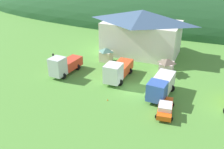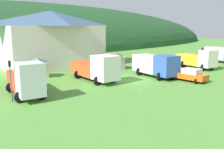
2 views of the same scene
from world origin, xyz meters
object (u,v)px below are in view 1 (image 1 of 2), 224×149
at_px(play_shed_pink, 167,66).
at_px(box_truck_blue, 161,86).
at_px(service_pickup_orange, 165,108).
at_px(depot_building, 142,32).
at_px(heavy_rig_white, 118,70).
at_px(traffic_cone_mid_row, 164,85).
at_px(traffic_cone_near_pickup, 108,101).
at_px(play_shed_cream, 106,54).
at_px(tow_truck_silver, 64,65).
at_px(traffic_light_west, 54,62).

bearing_deg(play_shed_pink, box_truck_blue, -84.33).
height_order(box_truck_blue, service_pickup_orange, box_truck_blue).
bearing_deg(depot_building, service_pickup_orange, -64.81).
xyz_separation_m(heavy_rig_white, traffic_cone_mid_row, (7.77, 1.04, -1.72)).
xyz_separation_m(depot_building, traffic_cone_near_pickup, (1.25, -20.46, -4.83)).
bearing_deg(heavy_rig_white, box_truck_blue, 71.61).
relative_size(heavy_rig_white, traffic_cone_near_pickup, 16.18).
xyz_separation_m(service_pickup_orange, traffic_cone_near_pickup, (-8.33, -0.10, -0.83)).
height_order(play_shed_cream, box_truck_blue, box_truck_blue).
xyz_separation_m(play_shed_pink, heavy_rig_white, (-7.13, -5.59, 0.24)).
bearing_deg(tow_truck_silver, service_pickup_orange, 79.75).
bearing_deg(service_pickup_orange, tow_truck_silver, -112.14).
height_order(tow_truck_silver, box_truck_blue, tow_truck_silver).
xyz_separation_m(play_shed_cream, play_shed_pink, (12.31, -1.11, 0.04)).
relative_size(heavy_rig_white, box_truck_blue, 1.13).
relative_size(play_shed_pink, traffic_cone_mid_row, 4.95).
relative_size(play_shed_cream, heavy_rig_white, 0.35).
distance_m(play_shed_cream, traffic_cone_near_pickup, 15.08).
height_order(box_truck_blue, traffic_cone_near_pickup, box_truck_blue).
bearing_deg(traffic_cone_mid_row, depot_building, 121.96).
height_order(box_truck_blue, traffic_cone_mid_row, box_truck_blue).
height_order(service_pickup_orange, traffic_cone_mid_row, service_pickup_orange).
bearing_deg(tow_truck_silver, traffic_cone_near_pickup, 68.88).
xyz_separation_m(play_shed_cream, traffic_light_west, (-5.91, -9.09, 0.97)).
distance_m(heavy_rig_white, box_truck_blue, 8.37).
bearing_deg(traffic_cone_near_pickup, play_shed_pink, 64.60).
bearing_deg(box_truck_blue, play_shed_cream, -121.47).
bearing_deg(depot_building, traffic_cone_near_pickup, -86.51).
distance_m(play_shed_pink, box_truck_blue, 8.26).
xyz_separation_m(tow_truck_silver, heavy_rig_white, (9.47, 1.74, -0.05)).
distance_m(traffic_light_west, traffic_cone_near_pickup, 13.30).
distance_m(heavy_rig_white, traffic_cone_mid_row, 8.03).
distance_m(play_shed_cream, heavy_rig_white, 8.47).
bearing_deg(traffic_cone_mid_row, traffic_light_west, -169.66).
bearing_deg(box_truck_blue, traffic_cone_near_pickup, -53.76).
height_order(heavy_rig_white, traffic_cone_mid_row, heavy_rig_white).
distance_m(tow_truck_silver, traffic_cone_near_pickup, 11.98).
bearing_deg(heavy_rig_white, traffic_cone_mid_row, 97.52).
relative_size(depot_building, traffic_cone_near_pickup, 33.51).
distance_m(box_truck_blue, traffic_light_west, 19.04).
bearing_deg(service_pickup_orange, play_shed_pink, -176.28).
relative_size(play_shed_pink, box_truck_blue, 0.40).
bearing_deg(play_shed_pink, traffic_light_west, -156.32).
distance_m(depot_building, traffic_cone_mid_row, 15.54).
relative_size(traffic_cone_near_pickup, traffic_cone_mid_row, 0.86).
bearing_deg(traffic_light_west, heavy_rig_white, 12.21).
xyz_separation_m(depot_building, play_shed_pink, (7.17, -7.99, -3.36)).
bearing_deg(depot_building, traffic_cone_mid_row, -58.04).
bearing_deg(play_shed_cream, traffic_cone_mid_row, -23.58).
height_order(service_pickup_orange, traffic_cone_near_pickup, service_pickup_orange).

